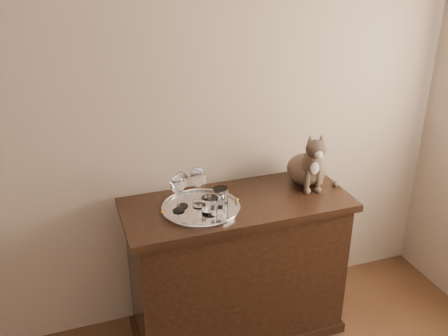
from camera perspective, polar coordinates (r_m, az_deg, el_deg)
The scene contains 11 objects.
wall_back at distance 2.57m, azimuth -13.57°, elevation 7.16°, with size 4.00×0.10×2.70m, color tan.
sideboard at distance 2.83m, azimuth 1.46°, elevation -11.43°, with size 1.20×0.50×0.85m, color black, non-canonical shape.
tray at distance 2.53m, azimuth -2.65°, elevation -4.66°, with size 0.40×0.40×0.01m, color silver.
wine_glass_a at distance 2.51m, azimuth -4.86°, elevation -2.47°, with size 0.07×0.07×0.19m, color white, non-canonical shape.
wine_glass_b at distance 2.54m, azimuth -2.98°, elevation -1.93°, with size 0.07×0.07×0.20m, color white, non-canonical shape.
wine_glass_c at distance 2.46m, azimuth -5.30°, elevation -2.94°, with size 0.07×0.07×0.19m, color white, non-canonical shape.
wine_glass_d at distance 2.50m, azimuth -2.95°, elevation -2.23°, with size 0.08×0.08×0.21m, color silver, non-canonical shape.
tumbler_a at distance 2.47m, azimuth -0.74°, elevation -4.21°, with size 0.07×0.07×0.08m, color white.
tumbler_b at distance 2.45m, azimuth -1.66°, elevation -4.34°, with size 0.08×0.08×0.09m, color white.
tumbler_c at distance 2.55m, azimuth -0.39°, elevation -3.23°, with size 0.08×0.08×0.09m, color white.
cat at distance 2.77m, azimuth 9.50°, elevation 1.38°, with size 0.33×0.30×0.33m, color brown, non-canonical shape.
Camera 1 is at (-0.22, -0.20, 2.09)m, focal length 40.00 mm.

